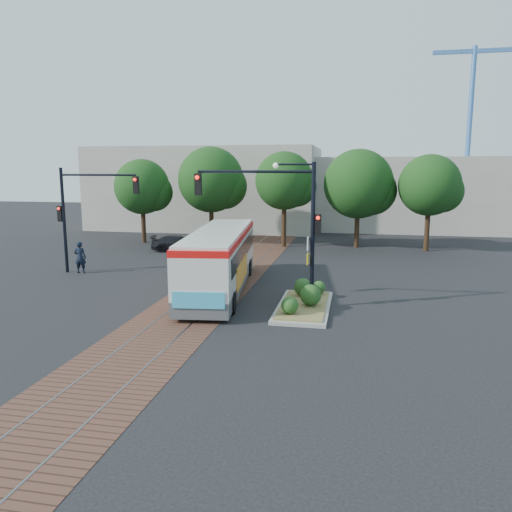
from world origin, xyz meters
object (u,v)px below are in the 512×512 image
Objects in this scene: city_bus at (220,257)px; officer at (80,257)px; traffic_island at (305,301)px; signal_pole_left at (81,206)px; signal_pole_main at (284,211)px; parked_car at (178,243)px.

officer is (-8.98, 2.39, -0.75)m from city_bus.
city_bus reaches higher than officer.
city_bus is at bearing 151.22° from traffic_island.
signal_pole_left is at bearing 159.64° from traffic_island.
signal_pole_main is at bearing 148.66° from officer.
officer is (-13.41, 4.83, 0.59)m from traffic_island.
traffic_island is at bearing -152.20° from parked_car.
traffic_island is 3.95m from signal_pole_main.
signal_pole_main is 13.14m from signal_pole_left.
parked_car is (-9.65, 13.28, -3.59)m from signal_pole_main.
signal_pole_main reaches higher than officer.
signal_pole_main reaches higher than parked_car.
signal_pole_left is at bearing -173.79° from officer.
signal_pole_main is (-0.96, 0.09, 3.83)m from traffic_island.
city_bus is 12.60m from parked_car.
signal_pole_left is (-13.19, 4.89, 3.54)m from traffic_island.
signal_pole_main reaches higher than city_bus.
signal_pole_main is at bearing -21.45° from signal_pole_left.
parked_car is (-6.17, 10.93, -1.10)m from city_bus.
city_bus is at bearing 145.99° from signal_pole_main.
traffic_island is 17.06m from parked_car.
signal_pole_left is 2.95m from officer.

